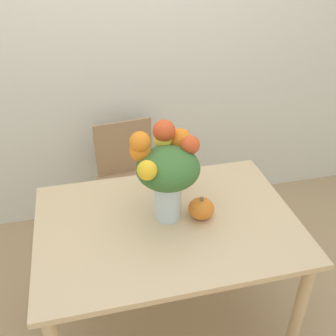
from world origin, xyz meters
The scene contains 6 objects.
ground_plane centered at (0.00, 0.00, 0.00)m, with size 12.00×12.00×0.00m, color tan.
wall_back centered at (0.00, 1.15, 1.35)m, with size 8.00×0.06×2.70m.
dining_table centered at (0.00, 0.00, 0.65)m, with size 1.25×0.87×0.76m.
flower_vase centered at (0.01, 0.06, 1.02)m, with size 0.32×0.35×0.46m.
pumpkin centered at (0.17, 0.00, 0.81)m, with size 0.13×0.13×0.12m.
dining_chair_near_window centered at (-0.07, 0.82, 0.45)m, with size 0.46×0.46×0.84m.
Camera 1 is at (-0.33, -1.41, 2.01)m, focal length 42.00 mm.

